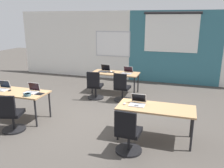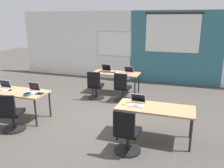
{
  "view_description": "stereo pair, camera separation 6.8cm",
  "coord_description": "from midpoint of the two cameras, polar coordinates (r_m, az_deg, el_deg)",
  "views": [
    {
      "loc": [
        2.28,
        -5.22,
        2.51
      ],
      "look_at": [
        0.49,
        0.31,
        0.87
      ],
      "focal_mm": 37.5,
      "sensor_mm": 36.0,
      "label": 1
    },
    {
      "loc": [
        2.34,
        -5.2,
        2.51
      ],
      "look_at": [
        0.49,
        0.31,
        0.87
      ],
      "focal_mm": 37.5,
      "sensor_mm": 36.0,
      "label": 2
    }
  ],
  "objects": [
    {
      "name": "mouse_near_right_inner",
      "position": [
        5.05,
        2.67,
        -4.79
      ],
      "size": [
        0.06,
        0.1,
        0.03
      ],
      "color": "#B2B2B7",
      "rests_on": "desk_near_right"
    },
    {
      "name": "desk_far_center",
      "position": [
        7.98,
        0.55,
        2.37
      ],
      "size": [
        1.6,
        0.7,
        0.72
      ],
      "color": "tan",
      "rests_on": "ground"
    },
    {
      "name": "laptop_near_right_inner",
      "position": [
        5.04,
        5.87,
        -4.5
      ],
      "size": [
        0.34,
        0.33,
        0.22
      ],
      "rotation": [
        0.0,
        0.0,
        -0.02
      ],
      "color": "#B7B7BC",
      "rests_on": "desk_near_right"
    },
    {
      "name": "laptop_near_left_end",
      "position": [
        6.7,
        -25.41,
        -0.84
      ],
      "size": [
        0.34,
        0.31,
        0.23
      ],
      "rotation": [
        0.0,
        0.0,
        0.04
      ],
      "color": "#B7B7BC",
      "rests_on": "desk_near_left"
    },
    {
      "name": "chair_far_right",
      "position": [
        7.25,
        2.14,
        -1.35
      ],
      "size": [
        0.52,
        0.55,
        0.92
      ],
      "rotation": [
        0.0,
        0.0,
        3.1
      ],
      "color": "black",
      "rests_on": "ground"
    },
    {
      "name": "chair_far_left",
      "position": [
        7.46,
        -4.44,
        -0.87
      ],
      "size": [
        0.52,
        0.56,
        0.92
      ],
      "rotation": [
        0.0,
        0.0,
        3.26
      ],
      "color": "black",
      "rests_on": "ground"
    },
    {
      "name": "back_wall_assembly",
      "position": [
        9.73,
        4.39,
        9.24
      ],
      "size": [
        10.0,
        0.27,
        2.8
      ],
      "color": "silver",
      "rests_on": "ground"
    },
    {
      "name": "snack_bowl",
      "position": [
        5.93,
        -20.28,
        -2.42
      ],
      "size": [
        0.18,
        0.18,
        0.06
      ],
      "color": "#3D6070",
      "rests_on": "desk_near_left"
    },
    {
      "name": "laptop_near_left_inner",
      "position": [
        6.17,
        -19.21,
        -1.49
      ],
      "size": [
        0.34,
        0.29,
        0.23
      ],
      "rotation": [
        0.0,
        0.0,
        -0.04
      ],
      "color": "#B7B7BC",
      "rests_on": "desk_near_left"
    },
    {
      "name": "mousepad_near_left_inner",
      "position": [
        6.01,
        -17.63,
        -2.29
      ],
      "size": [
        0.22,
        0.19,
        0.0
      ],
      "color": "black",
      "rests_on": "desk_near_left"
    },
    {
      "name": "mousepad_far_left",
      "position": [
        8.02,
        -0.45,
        2.9
      ],
      "size": [
        0.22,
        0.19,
        0.0
      ],
      "color": "black",
      "rests_on": "desk_far_center"
    },
    {
      "name": "mouse_near_left_inner",
      "position": [
        6.0,
        -17.64,
        -2.12
      ],
      "size": [
        0.08,
        0.11,
        0.03
      ],
      "color": "black",
      "rests_on": "mousepad_near_left_inner"
    },
    {
      "name": "mouse_far_left",
      "position": [
        8.02,
        -0.45,
        3.03
      ],
      "size": [
        0.07,
        0.11,
        0.03
      ],
      "color": "silver",
      "rests_on": "mousepad_far_left"
    },
    {
      "name": "chair_near_left_inner",
      "position": [
        5.79,
        -23.68,
        -7.23
      ],
      "size": [
        0.55,
        0.6,
        0.92
      ],
      "rotation": [
        0.0,
        0.0,
        3.43
      ],
      "color": "black",
      "rests_on": "ground"
    },
    {
      "name": "chair_near_right_inner",
      "position": [
        4.53,
        3.45,
        -12.34
      ],
      "size": [
        0.52,
        0.55,
        0.92
      ],
      "rotation": [
        0.0,
        0.0,
        3.09
      ],
      "color": "black",
      "rests_on": "ground"
    },
    {
      "name": "desk_near_right",
      "position": [
        5.0,
        10.24,
        -6.2
      ],
      "size": [
        1.6,
        0.7,
        0.72
      ],
      "color": "tan",
      "rests_on": "ground"
    },
    {
      "name": "ground_plane",
      "position": [
        6.22,
        -5.58,
        -8.07
      ],
      "size": [
        24.0,
        24.0,
        0.0
      ],
      "color": "#47423D"
    },
    {
      "name": "laptop_far_right",
      "position": [
        7.86,
        3.48,
        2.94
      ],
      "size": [
        0.37,
        0.35,
        0.23
      ],
      "rotation": [
        0.0,
        0.0,
        -0.13
      ],
      "color": "#9E9EA3",
      "rests_on": "desk_far_center"
    },
    {
      "name": "mouse_near_left_end",
      "position": [
        6.51,
        -23.98,
        -1.42
      ],
      "size": [
        0.08,
        0.11,
        0.03
      ],
      "color": "black",
      "rests_on": "desk_near_left"
    },
    {
      "name": "laptop_far_left",
      "position": [
        8.12,
        -2.12,
        3.4
      ],
      "size": [
        0.36,
        0.33,
        0.23
      ],
      "rotation": [
        0.0,
        0.0,
        -0.13
      ],
      "color": "#333338",
      "rests_on": "desk_far_center"
    },
    {
      "name": "desk_near_left",
      "position": [
        6.41,
        -22.47,
        -2.22
      ],
      "size": [
        1.6,
        0.7,
        0.72
      ],
      "color": "tan",
      "rests_on": "ground"
    }
  ]
}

